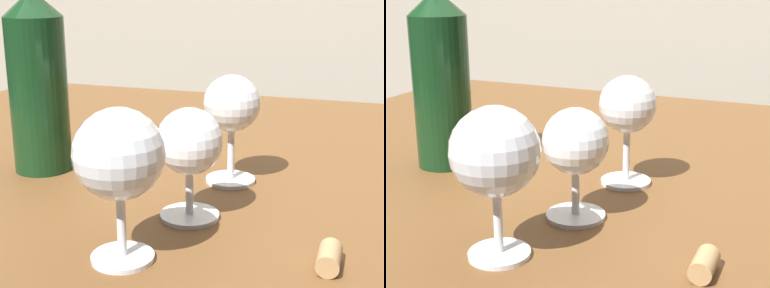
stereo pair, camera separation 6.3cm
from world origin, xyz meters
TOP-DOWN VIEW (x-y plane):
  - dining_table at (0.00, 0.00)m, footprint 1.26×0.90m
  - wine_glass_rose at (-0.03, -0.34)m, footprint 0.09×0.09m
  - wine_glass_white at (0.00, -0.22)m, footprint 0.07×0.07m
  - wine_glass_port at (0.02, -0.10)m, footprint 0.07×0.07m
  - wine_bottle at (-0.25, -0.12)m, footprint 0.08×0.08m
  - cork at (0.16, -0.29)m, footprint 0.02×0.04m

SIDE VIEW (x-z plane):
  - dining_table at x=0.00m, z-range 0.27..0.99m
  - cork at x=0.16m, z-range 0.72..0.74m
  - wine_glass_white at x=0.00m, z-range 0.74..0.87m
  - wine_glass_port at x=0.02m, z-range 0.74..0.89m
  - wine_glass_rose at x=-0.03m, z-range 0.75..0.90m
  - wine_bottle at x=-0.25m, z-range 0.68..1.01m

